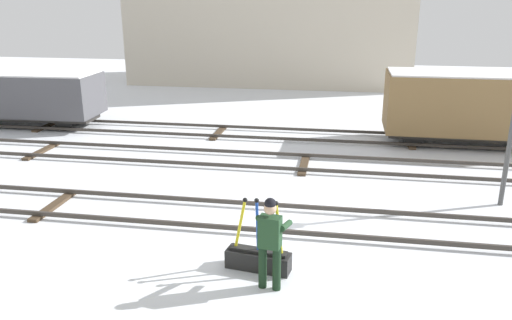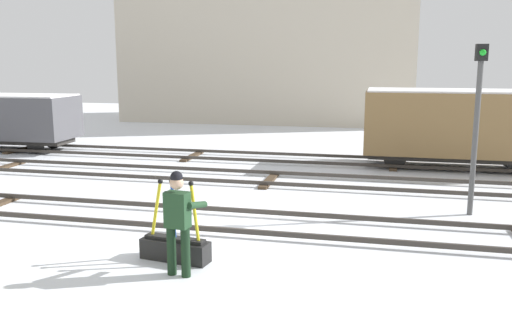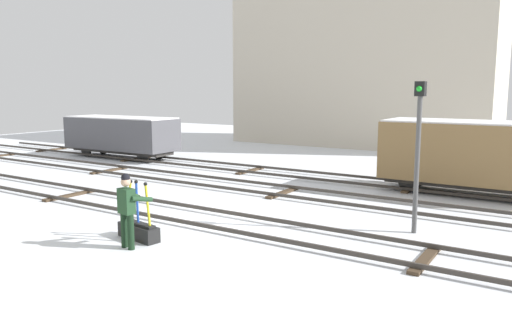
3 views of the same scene
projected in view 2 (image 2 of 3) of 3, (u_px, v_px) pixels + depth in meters
ground_plane at (229, 225)px, 11.33m from camera, size 60.00×60.00×0.00m
track_main_line at (229, 220)px, 11.31m from camera, size 44.00×1.94×0.18m
track_siding_near at (269, 178)px, 15.38m from camera, size 44.00×1.94×0.18m
track_siding_far at (288, 158)px, 18.54m from camera, size 44.00×1.94×0.18m
switch_lever_frame at (175, 247)px, 9.31m from camera, size 1.28×0.55×1.45m
rail_worker at (178, 217)px, 8.53m from camera, size 0.61×0.69×1.73m
signal_post at (477, 112)px, 11.69m from camera, size 0.24×0.32×3.79m
apartment_building at (270, 11)px, 30.87m from camera, size 16.64×6.53×12.53m
freight_car_far_end at (455, 124)px, 17.11m from camera, size 5.68×2.32×2.54m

